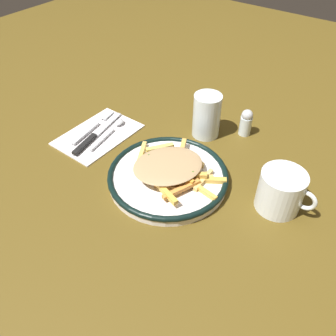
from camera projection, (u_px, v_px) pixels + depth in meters
ground_plane at (168, 180)px, 0.82m from camera, size 2.60×2.60×0.00m
plate at (168, 176)px, 0.81m from camera, size 0.28×0.28×0.03m
fries_heap at (173, 167)px, 0.79m from camera, size 0.25×0.21×0.03m
napkin at (98, 134)px, 0.95m from camera, size 0.15×0.22×0.01m
fork at (93, 126)px, 0.96m from camera, size 0.04×0.18×0.01m
knife at (94, 136)px, 0.93m from camera, size 0.05×0.21×0.01m
spoon at (113, 129)px, 0.95m from camera, size 0.04×0.15×0.01m
water_glass at (207, 116)px, 0.92m from camera, size 0.07×0.07×0.12m
coffee_mug at (281, 191)px, 0.73m from camera, size 0.12×0.10×0.09m
salt_shaker at (246, 122)px, 0.93m from camera, size 0.03×0.03×0.08m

